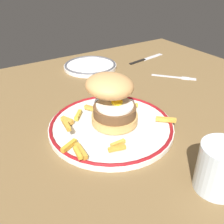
{
  "coord_description": "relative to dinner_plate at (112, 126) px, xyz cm",
  "views": [
    {
      "loc": [
        -24.85,
        -40.53,
        33.17
      ],
      "look_at": [
        0.74,
        -0.35,
        4.6
      ],
      "focal_mm": 40.71,
      "sensor_mm": 36.0,
      "label": 1
    }
  ],
  "objects": [
    {
      "name": "ground_plane",
      "position": [
        -0.74,
        0.35,
        -2.84
      ],
      "size": [
        126.88,
        104.87,
        4.0
      ],
      "primitive_type": "cube",
      "color": "brown"
    },
    {
      "name": "water_glass",
      "position": [
        5.64,
        -23.82,
        3.0
      ],
      "size": [
        7.57,
        7.57,
        8.51
      ],
      "color": "silver",
      "rests_on": "ground_plane"
    },
    {
      "name": "knife",
      "position": [
        35.59,
        32.91,
        -0.58
      ],
      "size": [
        18.0,
        4.44,
        0.7
      ],
      "color": "black",
      "rests_on": "ground_plane"
    },
    {
      "name": "burger",
      "position": [
        0.86,
        1.45,
        6.37
      ],
      "size": [
        14.01,
        13.83,
        11.13
      ],
      "color": "tan",
      "rests_on": "dinner_plate"
    },
    {
      "name": "side_plate",
      "position": [
        14.08,
        36.55,
        -0.0
      ],
      "size": [
        18.62,
        18.62,
        1.6
      ],
      "color": "white",
      "rests_on": "ground_plane"
    },
    {
      "name": "fries_pile",
      "position": [
        -2.93,
        0.28,
        1.36
      ],
      "size": [
        26.48,
        18.74,
        2.52
      ],
      "color": "gold",
      "rests_on": "dinner_plate"
    },
    {
      "name": "dinner_plate",
      "position": [
        0.0,
        0.0,
        0.0
      ],
      "size": [
        28.2,
        28.2,
        1.6
      ],
      "color": "white",
      "rests_on": "ground_plane"
    },
    {
      "name": "fork",
      "position": [
        33.5,
        14.02,
        -0.66
      ],
      "size": [
        10.65,
        11.64,
        0.36
      ],
      "color": "silver",
      "rests_on": "ground_plane"
    }
  ]
}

